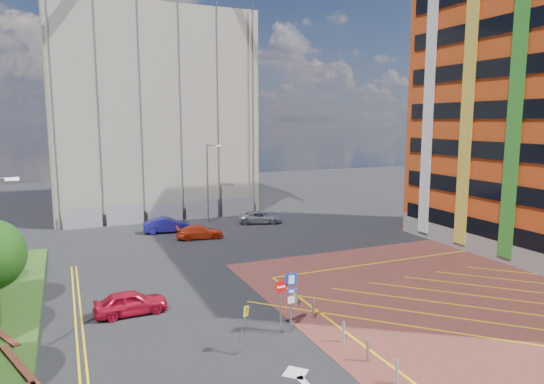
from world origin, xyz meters
TOP-DOWN VIEW (x-y plane):
  - ground at (0.00, 0.00)m, footprint 140.00×140.00m
  - forecourt at (14.00, 0.00)m, footprint 26.00×26.00m
  - retaining_wall at (-11.80, 2.00)m, footprint 6.06×20.33m
  - lamp_back at (4.08, 28.00)m, footprint 1.53×0.16m
  - sign_cluster at (0.30, 0.98)m, footprint 1.17×0.12m
  - warning_sign at (-2.43, -0.16)m, footprint 0.77×0.42m
  - bollard_row at (2.30, -1.67)m, footprint 0.14×11.14m
  - construction_building at (0.00, 40.00)m, footprint 21.20×19.20m
  - construction_fence at (1.00, 30.00)m, footprint 21.60×0.06m
  - car_red_left at (-6.49, 6.51)m, footprint 3.93×1.72m
  - car_blue_back at (-0.85, 25.08)m, footprint 4.42×2.05m
  - car_red_back at (1.36, 21.54)m, footprint 4.30×2.14m
  - car_silver_back at (8.71, 25.43)m, footprint 4.77×3.27m

SIDE VIEW (x-z plane):
  - ground at x=0.00m, z-range 0.00..0.00m
  - forecourt at x=14.00m, z-range 0.00..0.02m
  - retaining_wall at x=-11.80m, z-range 0.00..0.40m
  - bollard_row at x=2.30m, z-range 0.02..0.92m
  - car_red_back at x=1.36m, z-range 0.00..1.20m
  - car_silver_back at x=8.71m, z-range 0.00..1.21m
  - car_red_left at x=-6.49m, z-range 0.00..1.32m
  - car_blue_back at x=-0.85m, z-range 0.00..1.40m
  - construction_fence at x=1.00m, z-range 0.00..2.00m
  - warning_sign at x=-2.43m, z-range 0.31..2.55m
  - sign_cluster at x=0.30m, z-range 0.35..3.55m
  - lamp_back at x=4.08m, z-range 0.36..8.36m
  - construction_building at x=0.00m, z-range 0.00..22.00m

